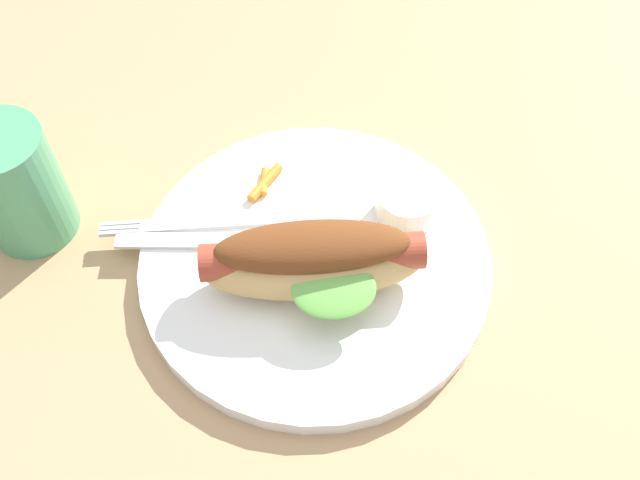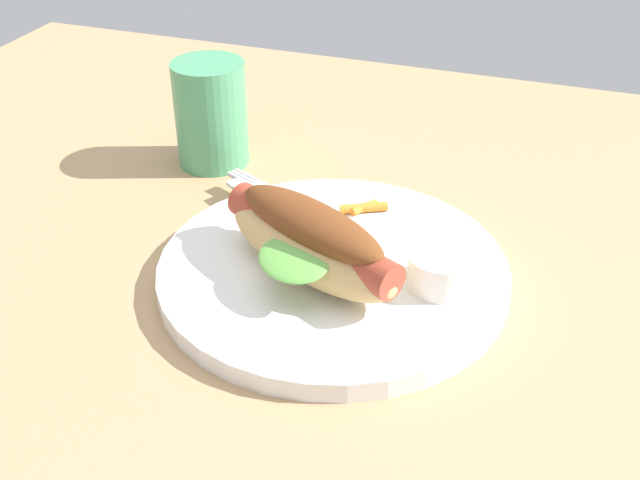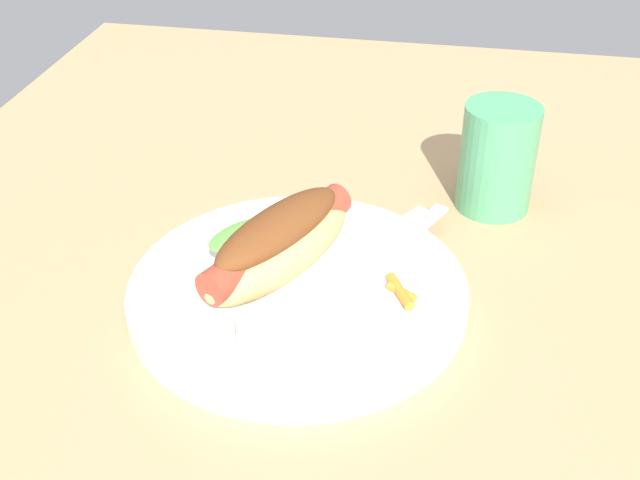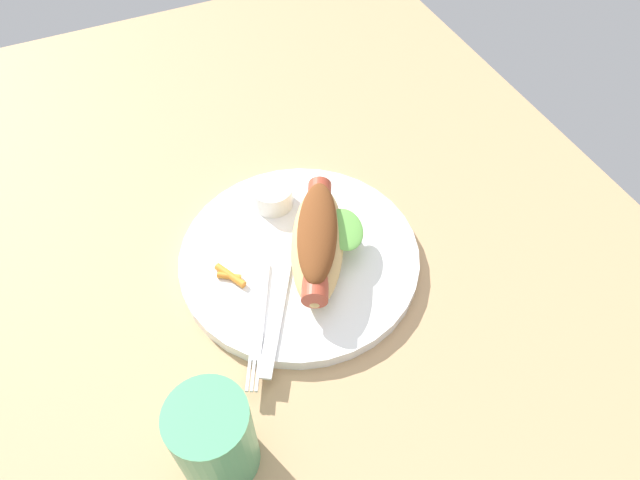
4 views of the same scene
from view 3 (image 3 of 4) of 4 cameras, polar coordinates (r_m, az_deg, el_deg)
ground_plane at (r=65.79cm, az=0.61°, el=-5.09°), size 120.00×90.00×1.80cm
plate at (r=65.37cm, az=-1.51°, el=-3.50°), size 27.39×27.39×1.60cm
hot_dog at (r=64.17cm, az=-2.98°, el=-0.17°), size 17.42×12.80×5.85cm
sauce_ramekin at (r=57.46cm, az=-3.45°, el=-6.99°), size 4.94×4.94×2.74cm
fork at (r=68.85cm, az=5.50°, el=-0.44°), size 14.07×7.63×0.40cm
knife at (r=68.73cm, az=3.67°, el=-0.43°), size 14.13×9.20×0.36cm
carrot_garnish at (r=63.36cm, az=5.73°, el=-3.74°), size 4.01×2.74×0.80cm
drinking_cup at (r=76.76cm, az=12.48°, el=5.71°), size 7.03×7.03×10.31cm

